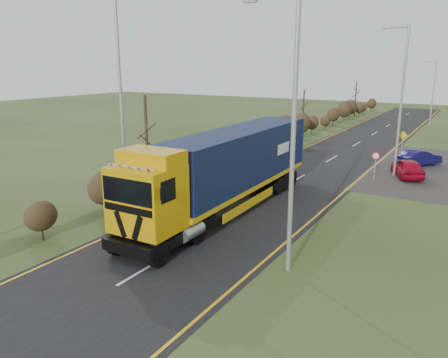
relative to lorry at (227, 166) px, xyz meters
name	(u,v)px	position (x,y,z in m)	size (l,w,h in m)	color
ground	(201,236)	(0.80, -3.76, -2.51)	(160.00, 160.00, 0.00)	#333F1B
road	(285,186)	(0.80, 6.24, -2.50)	(8.00, 120.00, 0.02)	black
layby	(414,168)	(7.30, 16.24, -2.50)	(6.00, 18.00, 0.02)	#2A2825
lane_markings	(284,187)	(0.80, 5.93, -2.48)	(7.52, 116.00, 0.01)	gold
hedgerow	(192,158)	(-5.20, 4.14, -0.89)	(2.24, 102.04, 6.05)	black
lorry	(227,166)	(0.00, 0.00, 0.00)	(3.09, 15.91, 4.42)	black
car_red_hatchback	(407,168)	(7.24, 12.92, -1.84)	(1.58, 3.92, 1.33)	#A5081E
car_blue_sedan	(419,158)	(7.42, 17.12, -1.87)	(1.35, 3.88, 1.28)	#0C0A3C
streetlight_near	(290,124)	(5.48, -4.89, 3.18)	(2.17, 0.21, 10.25)	#9A9C9F
streetlight_mid	(400,95)	(6.24, 12.83, 3.22)	(2.18, 0.21, 10.33)	#9A9C9F
streetlight_far	(433,91)	(5.31, 43.06, 1.97)	(1.75, 0.18, 8.18)	#9A9C9F
left_pole	(121,107)	(-4.40, -3.07, 3.20)	(0.16, 0.16, 11.41)	#9A9C9F
speed_sign	(375,161)	(5.46, 10.69, -1.12)	(0.56, 0.10, 2.03)	#9A9C9F
warning_board	(403,140)	(5.40, 22.04, -1.30)	(0.75, 0.11, 1.98)	#9A9C9F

